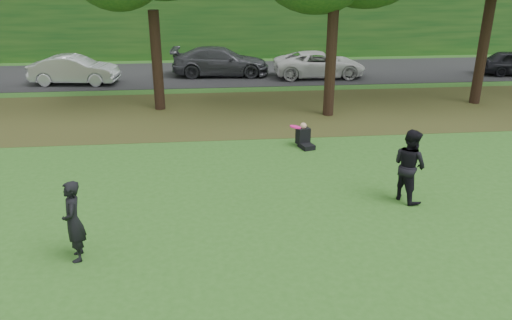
{
  "coord_description": "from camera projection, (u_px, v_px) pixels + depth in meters",
  "views": [
    {
      "loc": [
        -0.96,
        -7.24,
        5.89
      ],
      "look_at": [
        0.19,
        4.27,
        1.3
      ],
      "focal_mm": 35.0,
      "sensor_mm": 36.0,
      "label": 1
    }
  ],
  "objects": [
    {
      "name": "frisbee",
      "position": [
        295.0,
        127.0,
        11.77
      ],
      "size": [
        0.35,
        0.35,
        0.08
      ],
      "color": "#F11486",
      "rests_on": "ground"
    },
    {
      "name": "player_left",
      "position": [
        73.0,
        221.0,
        10.35
      ],
      "size": [
        0.55,
        0.72,
        1.78
      ],
      "primitive_type": "imported",
      "rotation": [
        0.0,
        0.0,
        -1.37
      ],
      "color": "black",
      "rests_on": "ground"
    },
    {
      "name": "far_hedge",
      "position": [
        219.0,
        17.0,
        33.0
      ],
      "size": [
        70.0,
        3.0,
        5.0
      ],
      "primitive_type": "cube",
      "color": "#144717",
      "rests_on": "ground"
    },
    {
      "name": "seated_person",
      "position": [
        304.0,
        138.0,
        17.03
      ],
      "size": [
        0.61,
        0.82,
        0.83
      ],
      "rotation": [
        0.0,
        0.0,
        0.3
      ],
      "color": "black",
      "rests_on": "ground"
    },
    {
      "name": "parked_cars",
      "position": [
        216.0,
        65.0,
        26.78
      ],
      "size": [
        36.35,
        3.79,
        1.55
      ],
      "color": "black",
      "rests_on": "street"
    },
    {
      "name": "leaf_litter",
      "position": [
        231.0,
        113.0,
        20.98
      ],
      "size": [
        60.0,
        7.0,
        0.01
      ],
      "primitive_type": "cube",
      "color": "#453118",
      "rests_on": "ground"
    },
    {
      "name": "ground",
      "position": [
        269.0,
        315.0,
        8.96
      ],
      "size": [
        120.0,
        120.0,
        0.0
      ],
      "primitive_type": "plane",
      "color": "#27561A",
      "rests_on": "ground"
    },
    {
      "name": "player_right",
      "position": [
        409.0,
        165.0,
        12.96
      ],
      "size": [
        1.07,
        1.17,
        1.96
      ],
      "primitive_type": "imported",
      "rotation": [
        0.0,
        0.0,
        1.99
      ],
      "color": "black",
      "rests_on": "ground"
    },
    {
      "name": "street",
      "position": [
        223.0,
        73.0,
        28.37
      ],
      "size": [
        70.0,
        7.0,
        0.02
      ],
      "primitive_type": "cube",
      "color": "black",
      "rests_on": "ground"
    }
  ]
}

